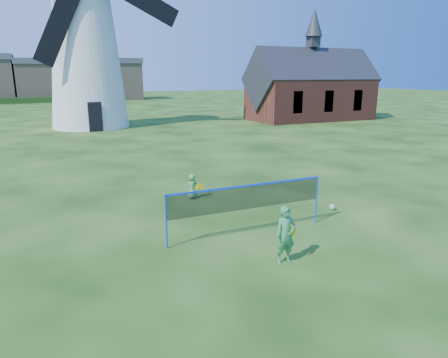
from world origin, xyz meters
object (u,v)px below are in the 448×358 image
at_px(windmill, 85,46).
at_px(chapel, 311,90).
at_px(play_ball, 332,207).
at_px(player_boy, 192,186).
at_px(player_girl, 286,235).
at_px(badminton_net, 248,198).

relative_size(windmill, chapel, 1.57).
bearing_deg(play_ball, player_boy, 140.74).
bearing_deg(player_girl, play_ball, 37.95).
height_order(badminton_net, player_boy, badminton_net).
bearing_deg(chapel, windmill, 173.19).
xyz_separation_m(chapel, play_ball, (-17.21, -25.41, -3.05)).
xyz_separation_m(windmill, badminton_net, (1.23, -28.84, -5.97)).
height_order(chapel, player_boy, chapel).
xyz_separation_m(player_boy, play_ball, (4.09, -3.34, -0.37)).
height_order(chapel, play_ball, chapel).
bearing_deg(player_boy, player_girl, 88.65).
distance_m(player_girl, player_boy, 6.23).
xyz_separation_m(chapel, badminton_net, (-21.02, -26.19, -2.02)).
bearing_deg(badminton_net, player_boy, 93.86).
distance_m(badminton_net, player_girl, 2.13).
relative_size(windmill, player_boy, 21.56).
bearing_deg(badminton_net, chapel, 51.24).
bearing_deg(chapel, badminton_net, -128.76).
height_order(chapel, badminton_net, chapel).
distance_m(chapel, player_girl, 35.32).
bearing_deg(chapel, play_ball, -124.12).
bearing_deg(badminton_net, player_girl, -90.03).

